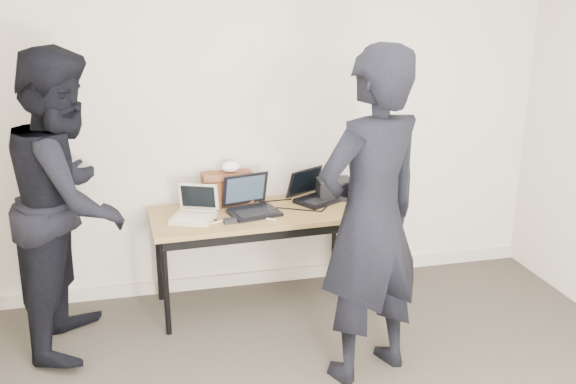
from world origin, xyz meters
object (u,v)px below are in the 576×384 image
object	(u,v)px
desk	(258,220)
laptop_center	(251,204)
laptop_right	(313,194)
equipment_box	(334,189)
person_observer	(69,201)
laptop_beige	(195,213)
person_typist	(371,219)
leather_satchel	(227,188)

from	to	relation	value
desk	laptop_center	bearing A→B (deg)	146.03
laptop_right	laptop_center	bearing A→B (deg)	165.87
laptop_right	equipment_box	xyz separation A→B (m)	(0.17, 0.02, 0.02)
person_observer	laptop_center	bearing A→B (deg)	-70.20
laptop_beige	person_typist	xyz separation A→B (m)	(0.92, -0.97, 0.22)
laptop_right	desk	bearing A→B (deg)	170.04
person_typist	laptop_right	bearing A→B (deg)	-109.82
laptop_beige	person_observer	size ratio (longest dim) A/B	0.19
laptop_center	leather_satchel	distance (m)	0.25
laptop_beige	laptop_center	distance (m)	0.41
laptop_beige	leather_satchel	distance (m)	0.38
equipment_box	laptop_beige	bearing A→B (deg)	-168.40
person_observer	desk	bearing A→B (deg)	-71.67
laptop_center	person_typist	size ratio (longest dim) A/B	0.20
desk	person_observer	size ratio (longest dim) A/B	0.79
leather_satchel	person_observer	world-z (taller)	person_observer
person_typist	person_observer	xyz separation A→B (m)	(-1.71, 0.80, -0.02)
laptop_center	equipment_box	size ratio (longest dim) A/B	1.60
leather_satchel	equipment_box	bearing A→B (deg)	-4.98
person_typist	person_observer	size ratio (longest dim) A/B	1.03
laptop_beige	laptop_right	world-z (taller)	laptop_right
laptop_beige	leather_satchel	bearing A→B (deg)	66.71
desk	laptop_right	size ratio (longest dim) A/B	3.59
person_typist	laptop_beige	bearing A→B (deg)	-67.12
laptop_beige	laptop_right	size ratio (longest dim) A/B	0.85
leather_satchel	person_observer	bearing A→B (deg)	-160.58
leather_satchel	person_typist	xyz separation A→B (m)	(0.65, -1.23, 0.14)
laptop_center	leather_satchel	bearing A→B (deg)	111.24
desk	laptop_center	size ratio (longest dim) A/B	3.81
person_typist	person_observer	distance (m)	1.89
laptop_beige	desk	bearing A→B (deg)	26.29
laptop_beige	laptop_center	world-z (taller)	laptop_center
person_typist	person_observer	bearing A→B (deg)	-45.64
laptop_center	person_typist	world-z (taller)	person_typist
laptop_right	equipment_box	world-z (taller)	laptop_right
desk	equipment_box	distance (m)	0.67
equipment_box	person_observer	xyz separation A→B (m)	(-1.87, -0.39, 0.17)
laptop_beige	equipment_box	bearing A→B (deg)	34.21
equipment_box	laptop_right	bearing A→B (deg)	-172.90
person_observer	leather_satchel	bearing A→B (deg)	-58.85
person_typist	equipment_box	bearing A→B (deg)	-118.02
leather_satchel	person_observer	distance (m)	1.15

